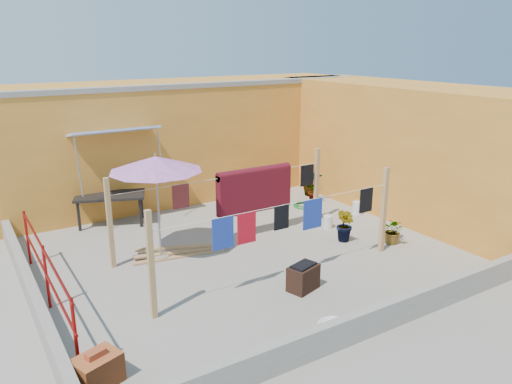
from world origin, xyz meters
The scene contains 21 objects.
ground centered at (0.00, 0.00, 0.00)m, with size 80.00×80.00×0.00m, color #9E998E.
wall_back centered at (0.50, 4.69, 1.61)m, with size 11.00×3.27×3.21m.
wall_right centered at (5.20, 0.00, 1.60)m, with size 2.40×9.00×3.20m, color orange.
parapet_front centered at (0.00, -3.58, 0.22)m, with size 8.30×0.16×0.44m, color gray.
parapet_left centered at (-4.08, 0.00, 0.22)m, with size 0.16×7.30×0.44m, color gray.
red_railing centered at (-3.85, -0.20, 0.72)m, with size 0.05×4.20×1.10m.
clothesline_rig centered at (0.61, 0.56, 1.03)m, with size 5.09×2.35×1.80m.
patio_umbrella centered at (-1.56, 0.70, 1.95)m, with size 2.21×2.21×2.18m.
outdoor_table centered at (-1.81, 3.20, 0.68)m, with size 1.78×1.32×0.75m.
brick_stack centered at (-3.70, -2.58, 0.21)m, with size 0.67×0.57×0.49m.
lumber_pile centered at (-1.14, 0.65, 0.06)m, with size 2.03×0.87×0.12m.
brazier centered at (0.07, -1.91, 0.24)m, with size 0.62×0.50×0.49m.
white_basin centered at (-0.30, -3.20, 0.05)m, with size 0.53×0.53×0.09m.
water_jug_a centered at (2.43, 0.25, 0.15)m, with size 0.22×0.22×0.34m.
water_jug_b centered at (3.70, 0.62, 0.17)m, with size 0.24×0.24×0.38m.
green_hose centered at (2.94, 1.84, 0.04)m, with size 0.57×0.57×0.08m.
plant_back_a centered at (2.42, 2.99, 0.42)m, with size 0.76×0.66×0.84m, color #26621C.
plant_back_b centered at (3.70, 2.57, 0.34)m, with size 0.38×0.38×0.67m, color #26621C.
plant_right_a centered at (3.45, 2.08, 0.43)m, with size 0.46×0.31×0.86m, color #26621C.
plant_right_b centered at (2.20, -0.62, 0.39)m, with size 0.43×0.34×0.78m, color #26621C.
plant_right_c centered at (3.02, -1.24, 0.29)m, with size 0.53×0.46×0.59m, color #26621C.
Camera 1 is at (-4.85, -8.23, 4.19)m, focal length 35.00 mm.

